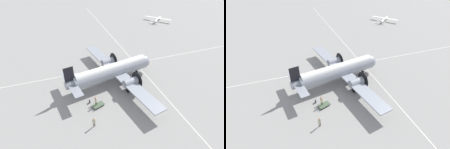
% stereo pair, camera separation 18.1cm
% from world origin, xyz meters
% --- Properties ---
extents(ground_plane, '(300.00, 300.00, 0.00)m').
position_xyz_m(ground_plane, '(0.00, 0.00, 0.00)').
color(ground_plane, gray).
extents(apron_line_eastwest, '(120.00, 0.16, 0.01)m').
position_xyz_m(apron_line_eastwest, '(0.00, 7.72, 0.00)').
color(apron_line_eastwest, silver).
rests_on(apron_line_eastwest, ground_plane).
extents(apron_line_northsouth, '(0.16, 120.00, 0.01)m').
position_xyz_m(apron_line_northsouth, '(-5.29, 0.00, 0.00)').
color(apron_line_northsouth, silver).
rests_on(apron_line_northsouth, ground_plane).
extents(airliner_main, '(25.41, 18.74, 6.13)m').
position_xyz_m(airliner_main, '(-0.09, 0.45, 2.63)').
color(airliner_main, '#9399A3').
rests_on(airliner_main, ground_plane).
extents(crew_foreground, '(0.37, 0.53, 1.76)m').
position_xyz_m(crew_foreground, '(9.70, -6.25, 1.08)').
color(crew_foreground, '#473D2D').
rests_on(crew_foreground, ground_plane).
extents(passenger_boarding, '(0.40, 0.52, 1.80)m').
position_xyz_m(passenger_boarding, '(5.67, -4.84, 1.10)').
color(passenger_boarding, '#473D2D').
rests_on(passenger_boarding, ground_plane).
extents(ramp_agent, '(0.37, 0.47, 1.63)m').
position_xyz_m(ramp_agent, '(5.06, -4.76, 1.00)').
color(ramp_agent, '#473D2D').
rests_on(ramp_agent, ground_plane).
extents(suitcase_near_door, '(0.35, 0.16, 0.60)m').
position_xyz_m(suitcase_near_door, '(4.49, -5.73, 0.28)').
color(suitcase_near_door, '#232328').
rests_on(suitcase_near_door, ground_plane).
extents(baggage_cart, '(1.69, 2.26, 0.56)m').
position_xyz_m(baggage_cart, '(5.81, -4.54, 0.28)').
color(baggage_cart, '#4C6047').
rests_on(baggage_cart, ground_plane).
extents(light_aircraft_distant, '(8.60, 7.88, 1.99)m').
position_xyz_m(light_aircraft_distant, '(-30.82, 29.46, 0.83)').
color(light_aircraft_distant, white).
rests_on(light_aircraft_distant, ground_plane).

